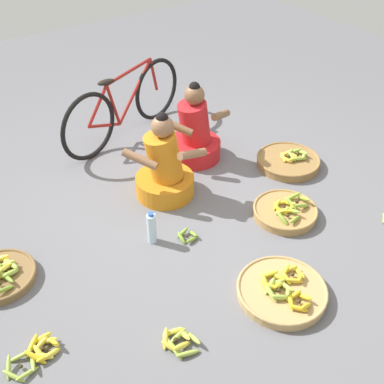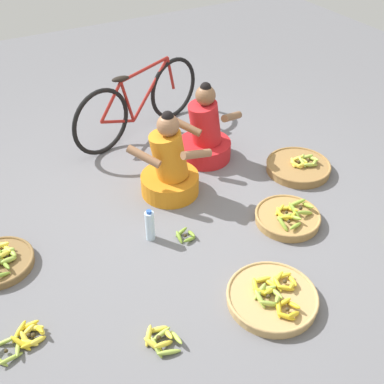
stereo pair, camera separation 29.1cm
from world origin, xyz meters
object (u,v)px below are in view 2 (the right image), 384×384
object	(u,v)px
banana_basket_near_bicycle	(288,217)
banana_basket_front_right	(298,166)
vendor_woman_behind	(205,135)
bicycle_leaning	(139,103)
loose_bananas_near_vendor	(24,339)
loose_bananas_back_right	(161,340)
vendor_woman_front	(169,168)
banana_basket_mid_right	(272,297)
loose_bananas_mid_left	(185,236)
water_bottle	(150,225)

from	to	relation	value
banana_basket_near_bicycle	banana_basket_front_right	distance (m)	0.78
vendor_woman_behind	bicycle_leaning	world-z (taller)	vendor_woman_behind
loose_bananas_near_vendor	banana_basket_near_bicycle	bearing A→B (deg)	3.23
bicycle_leaning	loose_bananas_back_right	xyz separation A→B (m)	(-0.97, -2.48, -0.33)
vendor_woman_front	loose_bananas_near_vendor	world-z (taller)	vendor_woman_front
banana_basket_mid_right	loose_bananas_mid_left	world-z (taller)	banana_basket_mid_right
bicycle_leaning	loose_bananas_near_vendor	bearing A→B (deg)	-130.18
loose_bananas_back_right	banana_basket_front_right	bearing A→B (deg)	28.83
vendor_woman_behind	banana_basket_near_bicycle	xyz separation A→B (m)	(0.12, -1.18, -0.21)
vendor_woman_front	loose_bananas_mid_left	bearing A→B (deg)	-105.62
bicycle_leaning	loose_bananas_mid_left	bearing A→B (deg)	-102.27
banana_basket_mid_right	loose_bananas_near_vendor	xyz separation A→B (m)	(-1.59, 0.50, -0.02)
bicycle_leaning	banana_basket_front_right	size ratio (longest dim) A/B	2.65
banana_basket_near_bicycle	loose_bananas_back_right	distance (m)	1.55
vendor_woman_front	banana_basket_mid_right	size ratio (longest dim) A/B	1.27
bicycle_leaning	banana_basket_front_right	distance (m)	1.75
banana_basket_mid_right	loose_bananas_mid_left	xyz separation A→B (m)	(-0.22, 0.86, -0.02)
vendor_woman_behind	banana_basket_mid_right	distance (m)	1.89
bicycle_leaning	banana_basket_near_bicycle	bearing A→B (deg)	-76.10
banana_basket_near_bicycle	loose_bananas_near_vendor	size ratio (longest dim) A/B	1.42
loose_bananas_mid_left	bicycle_leaning	bearing A→B (deg)	77.73
loose_bananas_near_vendor	loose_bananas_mid_left	size ratio (longest dim) A/B	2.45
vendor_woman_behind	loose_bananas_mid_left	world-z (taller)	vendor_woman_behind
vendor_woman_behind	banana_basket_near_bicycle	size ratio (longest dim) A/B	1.47
vendor_woman_front	loose_bananas_mid_left	distance (m)	0.67
vendor_woman_behind	loose_bananas_mid_left	xyz separation A→B (m)	(-0.73, -0.95, -0.23)
vendor_woman_behind	water_bottle	world-z (taller)	vendor_woman_behind
vendor_woman_front	banana_basket_near_bicycle	distance (m)	1.10
water_bottle	loose_bananas_near_vendor	bearing A→B (deg)	-156.22
water_bottle	banana_basket_near_bicycle	bearing A→B (deg)	-18.69
banana_basket_near_bicycle	loose_bananas_near_vendor	distance (m)	2.22
bicycle_leaning	banana_basket_mid_right	world-z (taller)	bicycle_leaning
banana_basket_near_bicycle	loose_bananas_mid_left	bearing A→B (deg)	164.39
banana_basket_mid_right	loose_bananas_near_vendor	bearing A→B (deg)	162.52
loose_bananas_mid_left	vendor_woman_front	bearing A→B (deg)	74.38
bicycle_leaning	loose_bananas_near_vendor	xyz separation A→B (m)	(-1.73, -2.05, -0.33)
banana_basket_front_right	water_bottle	world-z (taller)	water_bottle
bicycle_leaning	loose_bananas_near_vendor	world-z (taller)	bicycle_leaning
loose_bananas_back_right	loose_bananas_mid_left	world-z (taller)	loose_bananas_back_right
loose_bananas_mid_left	vendor_woman_behind	bearing A→B (deg)	52.55
bicycle_leaning	water_bottle	bearing A→B (deg)	-111.48
banana_basket_mid_right	loose_bananas_mid_left	bearing A→B (deg)	104.53
loose_bananas_near_vendor	banana_basket_mid_right	bearing A→B (deg)	-17.48
vendor_woman_front	water_bottle	xyz separation A→B (m)	(-0.41, -0.47, -0.13)
banana_basket_near_bicycle	banana_basket_front_right	size ratio (longest dim) A/B	0.89
banana_basket_near_bicycle	loose_bananas_back_right	size ratio (longest dim) A/B	2.03
loose_bananas_near_vendor	vendor_woman_front	bearing A→B (deg)	32.18
vendor_woman_behind	banana_basket_near_bicycle	distance (m)	1.21
banana_basket_mid_right	water_bottle	xyz separation A→B (m)	(-0.47, 0.99, 0.09)
vendor_woman_front	banana_basket_near_bicycle	size ratio (longest dim) A/B	1.49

